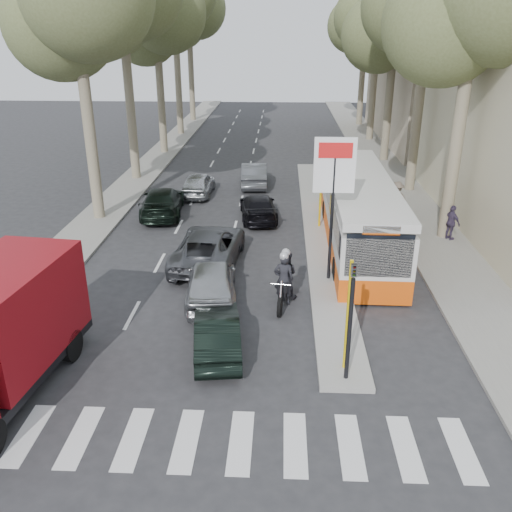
# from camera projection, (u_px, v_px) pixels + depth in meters

# --- Properties ---
(ground) EXTENTS (120.00, 120.00, 0.00)m
(ground) POSITION_uv_depth(u_px,v_px,m) (234.00, 350.00, 16.64)
(ground) COLOR #28282B
(ground) RESTS_ON ground
(sidewalk_right) EXTENTS (3.20, 70.00, 0.12)m
(sidewalk_right) POSITION_uv_depth(u_px,v_px,m) (381.00, 163.00, 39.24)
(sidewalk_right) COLOR gray
(sidewalk_right) RESTS_ON ground
(median_left) EXTENTS (2.40, 64.00, 0.12)m
(median_left) POSITION_uv_depth(u_px,v_px,m) (163.00, 152.00, 42.73)
(median_left) COLOR gray
(median_left) RESTS_ON ground
(traffic_island) EXTENTS (1.50, 26.00, 0.16)m
(traffic_island) POSITION_uv_depth(u_px,v_px,m) (319.00, 227.00, 26.59)
(traffic_island) COLOR gray
(traffic_island) RESTS_ON ground
(building_far) EXTENTS (11.00, 20.00, 16.00)m
(building_far) POSITION_uv_depth(u_px,v_px,m) (457.00, 43.00, 44.12)
(building_far) COLOR #B7A88E
(building_far) RESTS_ON ground
(billboard) EXTENTS (1.50, 12.10, 5.60)m
(billboard) POSITION_uv_depth(u_px,v_px,m) (333.00, 190.00, 19.65)
(billboard) COLOR yellow
(billboard) RESTS_ON ground
(traffic_light_island) EXTENTS (0.16, 0.41, 3.60)m
(traffic_light_island) POSITION_uv_depth(u_px,v_px,m) (352.00, 303.00, 14.15)
(traffic_light_island) COLOR black
(traffic_light_island) RESTS_ON ground
(tree_l_c) EXTENTS (7.40, 7.20, 13.71)m
(tree_l_c) POSITION_uv_depth(u_px,v_px,m) (157.00, 14.00, 38.93)
(tree_l_c) COLOR #6B604C
(tree_l_c) RESTS_ON ground
(tree_l_e) EXTENTS (7.40, 7.20, 14.49)m
(tree_l_e) POSITION_uv_depth(u_px,v_px,m) (190.00, 10.00, 53.39)
(tree_l_e) COLOR #6B604C
(tree_l_e) RESTS_ON ground
(tree_r_c) EXTENTS (7.40, 7.20, 13.32)m
(tree_r_c) POSITION_uv_depth(u_px,v_px,m) (398.00, 19.00, 36.49)
(tree_r_c) COLOR #6B604C
(tree_r_c) RESTS_ON ground
(tree_r_d) EXTENTS (7.40, 7.20, 14.88)m
(tree_r_d) POSITION_uv_depth(u_px,v_px,m) (382.00, 1.00, 43.31)
(tree_r_d) COLOR #6B604C
(tree_r_d) RESTS_ON ground
(tree_r_e) EXTENTS (7.40, 7.20, 14.10)m
(tree_r_e) POSITION_uv_depth(u_px,v_px,m) (368.00, 13.00, 50.93)
(tree_r_e) COLOR #6B604C
(tree_r_e) RESTS_ON ground
(silver_hatchback) EXTENTS (2.25, 4.62, 1.52)m
(silver_hatchback) POSITION_uv_depth(u_px,v_px,m) (211.00, 280.00, 19.43)
(silver_hatchback) COLOR #A0A4A8
(silver_hatchback) RESTS_ON ground
(dark_hatchback) EXTENTS (1.82, 3.97, 1.26)m
(dark_hatchback) POSITION_uv_depth(u_px,v_px,m) (217.00, 332.00, 16.38)
(dark_hatchback) COLOR black
(dark_hatchback) RESTS_ON ground
(queue_car_a) EXTENTS (2.84, 5.58, 1.51)m
(queue_car_a) POSITION_uv_depth(u_px,v_px,m) (209.00, 247.00, 22.43)
(queue_car_a) COLOR #494B51
(queue_car_a) RESTS_ON ground
(queue_car_b) EXTENTS (2.28, 4.53, 1.26)m
(queue_car_b) POSITION_uv_depth(u_px,v_px,m) (258.00, 207.00, 27.80)
(queue_car_b) COLOR black
(queue_car_b) RESTS_ON ground
(queue_car_c) EXTENTS (1.70, 4.01, 1.35)m
(queue_car_c) POSITION_uv_depth(u_px,v_px,m) (198.00, 184.00, 31.76)
(queue_car_c) COLOR #ADB1B5
(queue_car_c) RESTS_ON ground
(queue_car_d) EXTENTS (1.74, 4.43, 1.44)m
(queue_car_d) POSITION_uv_depth(u_px,v_px,m) (254.00, 174.00, 33.63)
(queue_car_d) COLOR #55585D
(queue_car_d) RESTS_ON ground
(queue_car_e) EXTENTS (2.51, 5.15, 1.44)m
(queue_car_e) POSITION_uv_depth(u_px,v_px,m) (163.00, 202.00, 28.36)
(queue_car_e) COLOR black
(queue_car_e) RESTS_ON ground
(city_bus) EXTENTS (2.75, 11.97, 3.15)m
(city_bus) POSITION_uv_depth(u_px,v_px,m) (358.00, 211.00, 23.98)
(city_bus) COLOR #E4500C
(city_bus) RESTS_ON ground
(motorcycle) EXTENTS (0.97, 2.40, 2.04)m
(motorcycle) POSITION_uv_depth(u_px,v_px,m) (285.00, 278.00, 19.20)
(motorcycle) COLOR black
(motorcycle) RESTS_ON ground
(pedestrian_near) EXTENTS (0.89, 1.05, 1.62)m
(pedestrian_near) POSITION_uv_depth(u_px,v_px,m) (451.00, 223.00, 24.68)
(pedestrian_near) COLOR #423652
(pedestrian_near) RESTS_ON sidewalk_right
(pedestrian_far) EXTENTS (1.26, 0.75, 1.82)m
(pedestrian_far) POSITION_uv_depth(u_px,v_px,m) (396.00, 199.00, 27.77)
(pedestrian_far) COLOR #685A4E
(pedestrian_far) RESTS_ON sidewalk_right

